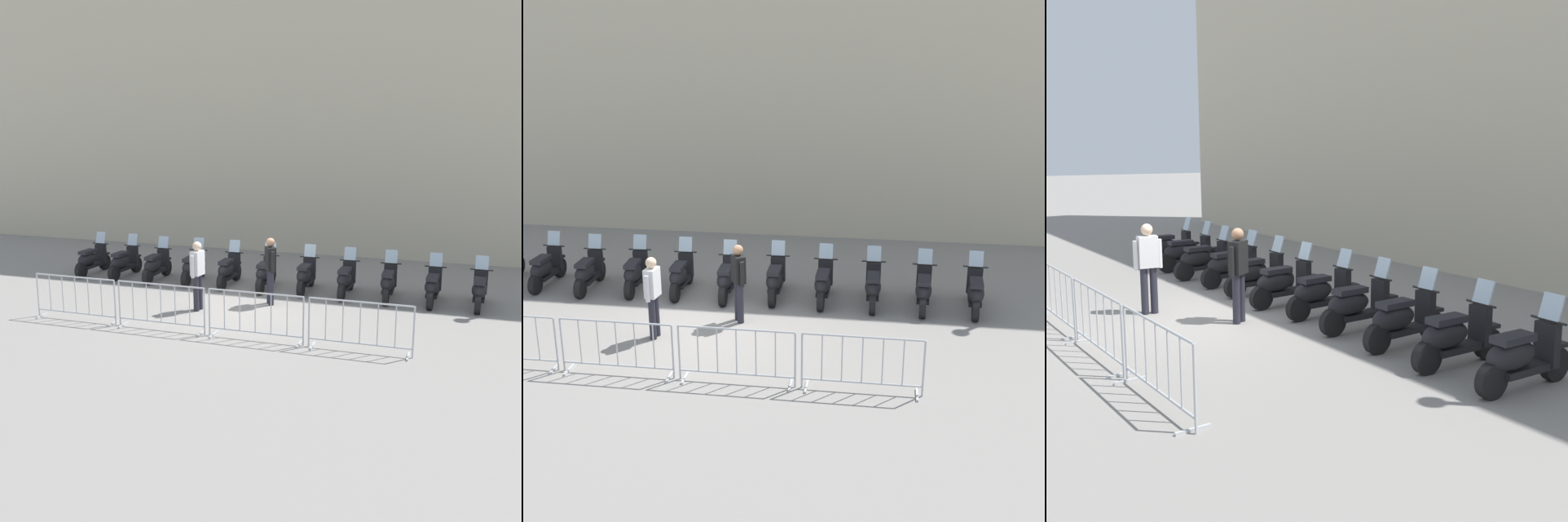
# 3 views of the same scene
# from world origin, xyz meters

# --- Properties ---
(ground_plane) EXTENTS (120.00, 120.00, 0.00)m
(ground_plane) POSITION_xyz_m (0.00, 0.00, 0.00)
(ground_plane) COLOR gray
(building_facade) EXTENTS (28.06, 6.36, 12.93)m
(building_facade) POSITION_xyz_m (-1.17, 8.11, 6.47)
(building_facade) COLOR beige
(building_facade) RESTS_ON ground
(motorcycle_1) EXTENTS (0.59, 1.72, 1.24)m
(motorcycle_1) POSITION_xyz_m (-4.76, 1.16, 0.45)
(motorcycle_1) COLOR black
(motorcycle_1) RESTS_ON ground
(motorcycle_2) EXTENTS (0.64, 1.72, 1.24)m
(motorcycle_2) POSITION_xyz_m (-3.61, 1.23, 0.45)
(motorcycle_2) COLOR black
(motorcycle_2) RESTS_ON ground
(motorcycle_3) EXTENTS (0.69, 1.71, 1.24)m
(motorcycle_3) POSITION_xyz_m (-2.50, 1.50, 0.45)
(motorcycle_3) COLOR black
(motorcycle_3) RESTS_ON ground
(motorcycle_4) EXTENTS (0.64, 1.72, 1.24)m
(motorcycle_4) POSITION_xyz_m (-1.38, 1.64, 0.45)
(motorcycle_4) COLOR black
(motorcycle_4) RESTS_ON ground
(motorcycle_5) EXTENTS (0.67, 1.72, 1.24)m
(motorcycle_5) POSITION_xyz_m (-0.25, 1.73, 0.45)
(motorcycle_5) COLOR black
(motorcycle_5) RESTS_ON ground
(motorcycle_6) EXTENTS (0.65, 1.72, 1.24)m
(motorcycle_6) POSITION_xyz_m (0.86, 2.00, 0.45)
(motorcycle_6) COLOR black
(motorcycle_6) RESTS_ON ground
(motorcycle_7) EXTENTS (0.61, 1.72, 1.24)m
(motorcycle_7) POSITION_xyz_m (1.99, 2.09, 0.45)
(motorcycle_7) COLOR black
(motorcycle_7) RESTS_ON ground
(motorcycle_8) EXTENTS (0.64, 1.72, 1.24)m
(motorcycle_8) POSITION_xyz_m (3.12, 2.22, 0.45)
(motorcycle_8) COLOR black
(motorcycle_8) RESTS_ON ground
(motorcycle_9) EXTENTS (0.57, 1.73, 1.24)m
(motorcycle_9) POSITION_xyz_m (4.25, 2.34, 0.45)
(motorcycle_9) COLOR black
(motorcycle_9) RESTS_ON ground
(motorcycle_10) EXTENTS (0.56, 1.73, 1.24)m
(motorcycle_10) POSITION_xyz_m (5.37, 2.50, 0.45)
(motorcycle_10) COLOR black
(motorcycle_10) RESTS_ON ground
(barrier_segment_1) EXTENTS (2.12, 0.72, 1.07)m
(barrier_segment_1) POSITION_xyz_m (-0.77, -2.48, 0.53)
(barrier_segment_1) COLOR #B2B5B7
(barrier_segment_1) RESTS_ON ground
(barrier_segment_2) EXTENTS (2.12, 0.72, 1.07)m
(barrier_segment_2) POSITION_xyz_m (1.44, -2.16, 0.53)
(barrier_segment_2) COLOR #B2B5B7
(barrier_segment_2) RESTS_ON ground
(barrier_segment_3) EXTENTS (2.12, 0.72, 1.07)m
(barrier_segment_3) POSITION_xyz_m (3.64, -1.85, 0.53)
(barrier_segment_3) COLOR #B2B5B7
(barrier_segment_3) RESTS_ON ground
(officer_near_row_end) EXTENTS (0.23, 0.55, 1.73)m
(officer_near_row_end) POSITION_xyz_m (-0.86, -0.80, 0.98)
(officer_near_row_end) COLOR #23232D
(officer_near_row_end) RESTS_ON ground
(officer_mid_plaza) EXTENTS (0.40, 0.45, 1.73)m
(officer_mid_plaza) POSITION_xyz_m (0.52, 0.48, 0.98)
(officer_mid_plaza) COLOR #23232D
(officer_mid_plaza) RESTS_ON ground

